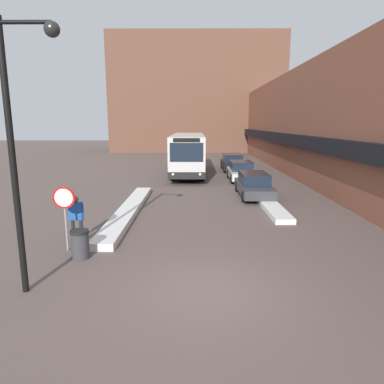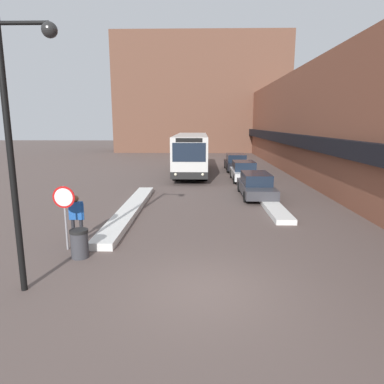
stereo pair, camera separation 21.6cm
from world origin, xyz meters
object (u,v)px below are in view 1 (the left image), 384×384
at_px(parked_car_middle, 241,171).
at_px(street_lamp, 21,132).
at_px(city_bus, 188,153).
at_px(parked_car_front, 254,185).
at_px(parked_car_back, 232,162).
at_px(stop_sign, 64,205).
at_px(trash_bin, 80,244).
at_px(pedestrian, 76,215).

distance_m(parked_car_middle, street_lamp, 19.63).
height_order(city_bus, parked_car_front, city_bus).
xyz_separation_m(parked_car_middle, street_lamp, (-7.73, -17.73, 3.38)).
xyz_separation_m(city_bus, parked_car_back, (4.12, 2.20, -1.07)).
bearing_deg(parked_car_front, parked_car_middle, 90.00).
distance_m(parked_car_front, street_lamp, 14.61).
bearing_deg(parked_car_middle, parked_car_front, -90.00).
bearing_deg(stop_sign, trash_bin, -45.35).
distance_m(city_bus, parked_car_middle, 5.63).
relative_size(parked_car_front, pedestrian, 2.71).
xyz_separation_m(city_bus, pedestrian, (-3.77, -17.66, -0.77)).
distance_m(street_lamp, trash_bin, 4.31).
relative_size(parked_car_front, parked_car_back, 0.98).
bearing_deg(stop_sign, pedestrian, 83.99).
distance_m(street_lamp, pedestrian, 4.86).
xyz_separation_m(street_lamp, trash_bin, (0.45, 2.25, -3.65)).
bearing_deg(street_lamp, parked_car_front, 57.05).
xyz_separation_m(parked_car_front, stop_sign, (-7.97, -8.97, 0.92)).
height_order(parked_car_middle, pedestrian, pedestrian).
bearing_deg(stop_sign, parked_car_front, 48.38).
distance_m(parked_car_back, stop_sign, 22.17).
relative_size(parked_car_middle, street_lamp, 0.64).
distance_m(parked_car_middle, trash_bin, 17.11).
bearing_deg(city_bus, parked_car_front, -66.57).
xyz_separation_m(city_bus, stop_sign, (-3.86, -18.47, -0.20)).
xyz_separation_m(parked_car_front, street_lamp, (-7.73, -11.92, 3.42)).
xyz_separation_m(parked_car_front, pedestrian, (-7.89, -8.16, 0.35)).
bearing_deg(stop_sign, parked_car_middle, 61.66).
height_order(parked_car_front, trash_bin, parked_car_front).
height_order(stop_sign, street_lamp, street_lamp).
relative_size(pedestrian, trash_bin, 1.86).
xyz_separation_m(city_bus, parked_car_front, (4.12, -9.50, -1.12)).
relative_size(parked_car_back, trash_bin, 5.14).
bearing_deg(trash_bin, parked_car_middle, 64.82).
bearing_deg(parked_car_front, city_bus, 113.43).
bearing_deg(pedestrian, parked_car_back, 69.89).
xyz_separation_m(parked_car_back, pedestrian, (-7.89, -19.86, 0.30)).
height_order(parked_car_front, stop_sign, stop_sign).
distance_m(parked_car_back, street_lamp, 25.07).
bearing_deg(parked_car_front, trash_bin, -126.96).
distance_m(parked_car_middle, stop_sign, 16.82).
bearing_deg(stop_sign, city_bus, 78.20).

